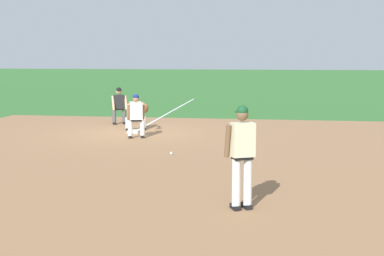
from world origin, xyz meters
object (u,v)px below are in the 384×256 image
Objects in this scene: first_baseman at (136,110)px; pitcher at (242,151)px; baseball at (171,153)px; baserunner at (136,114)px; first_base_bag at (134,132)px; umpire at (119,104)px.

pitcher is at bearing -155.19° from first_baseman.
baseball is 3.27m from baserunner.
first_base_bag is 5.14× the size of baseball.
pitcher is 1.39× the size of first_baseman.
first_base_bag is 0.28× the size of first_baseman.
umpire reaches higher than baseball.
umpire is at bearing 25.01° from baserunner.
umpire is (10.96, 5.45, -0.27)m from pitcher.
pitcher reaches higher than umpire.
pitcher is (-8.80, -4.31, 1.01)m from first_base_bag.
baseball is at bearing -151.80° from umpire.
first_base_bag is at bearing 28.37° from baseball.
baseball is (-3.86, -2.09, -0.01)m from first_base_bag.
first_base_bag is 0.26× the size of umpire.
pitcher reaches higher than baseball.
baserunner reaches higher than first_baseman.
umpire is at bearing 27.90° from first_base_bag.
pitcher is 10.36m from first_baseman.
pitcher is 1.27× the size of baserunner.
first_baseman is (4.46, 2.13, 0.69)m from baseball.
pitcher is 1.27× the size of umpire.
pitcher reaches higher than baserunner.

